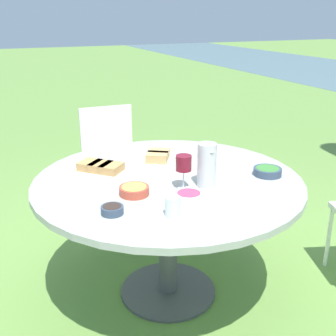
{
  "coord_description": "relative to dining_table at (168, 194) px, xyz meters",
  "views": [
    {
      "loc": [
        2.0,
        -0.86,
        1.62
      ],
      "look_at": [
        0.0,
        0.0,
        0.81
      ],
      "focal_mm": 45.0,
      "sensor_mm": 36.0,
      "label": 1
    }
  ],
  "objects": [
    {
      "name": "platter_bread_main",
      "position": [
        -0.21,
        -0.33,
        0.13
      ],
      "size": [
        0.35,
        0.35,
        0.07
      ],
      "color": "white",
      "rests_on": "dining_table"
    },
    {
      "name": "bowl_fries",
      "position": [
        0.14,
        -0.25,
        0.12
      ],
      "size": [
        0.15,
        0.15,
        0.04
      ],
      "color": "#B74733",
      "rests_on": "dining_table"
    },
    {
      "name": "water_pitcher",
      "position": [
        0.18,
        0.14,
        0.22
      ],
      "size": [
        0.11,
        0.1,
        0.23
      ],
      "color": "silver",
      "rests_on": "dining_table"
    },
    {
      "name": "bowl_salad",
      "position": [
        0.18,
        0.54,
        0.12
      ],
      "size": [
        0.16,
        0.16,
        0.04
      ],
      "color": "#334256",
      "rests_on": "dining_table"
    },
    {
      "name": "bowl_dip_red",
      "position": [
        0.33,
        -0.04,
        0.13
      ],
      "size": [
        0.14,
        0.14,
        0.05
      ],
      "color": "white",
      "rests_on": "dining_table"
    },
    {
      "name": "cup_water_near",
      "position": [
        0.43,
        -0.16,
        0.14
      ],
      "size": [
        0.07,
        0.07,
        0.09
      ],
      "color": "silver",
      "rests_on": "dining_table"
    },
    {
      "name": "platter_charcuterie",
      "position": [
        -0.27,
        0.05,
        0.13
      ],
      "size": [
        0.34,
        0.31,
        0.07
      ],
      "color": "white",
      "rests_on": "dining_table"
    },
    {
      "name": "handbag",
      "position": [
        -0.76,
        1.11,
        -0.53
      ],
      "size": [
        0.3,
        0.14,
        0.37
      ],
      "color": "brown",
      "rests_on": "ground_plane"
    },
    {
      "name": "ground_plane",
      "position": [
        0.0,
        0.0,
        -0.65
      ],
      "size": [
        40.0,
        40.0,
        0.0
      ],
      "primitive_type": "plane",
      "color": "#668E42"
    },
    {
      "name": "wine_glass",
      "position": [
        0.17,
        0.01,
        0.24
      ],
      "size": [
        0.08,
        0.08,
        0.18
      ],
      "color": "silver",
      "rests_on": "dining_table"
    },
    {
      "name": "chair_near_right",
      "position": [
        -1.24,
        0.02,
        -0.13
      ],
      "size": [
        0.43,
        0.45,
        0.89
      ],
      "color": "white",
      "rests_on": "ground_plane"
    },
    {
      "name": "dining_table",
      "position": [
        0.0,
        0.0,
        0.0
      ],
      "size": [
        1.49,
        1.49,
        0.75
      ],
      "color": "#4C4C51",
      "rests_on": "ground_plane"
    },
    {
      "name": "bowl_olives",
      "position": [
        0.3,
        -0.41,
        0.12
      ],
      "size": [
        0.1,
        0.1,
        0.04
      ],
      "color": "#334256",
      "rests_on": "dining_table"
    }
  ]
}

